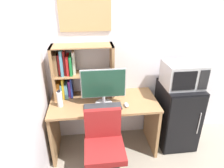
# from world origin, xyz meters

# --- Properties ---
(wall_back) EXTENTS (6.40, 0.04, 2.60)m
(wall_back) POSITION_xyz_m (0.40, 0.02, 1.30)
(wall_back) COLOR silver
(wall_back) RESTS_ON ground_plane
(desk) EXTENTS (1.34, 0.64, 0.75)m
(desk) POSITION_xyz_m (-0.88, -0.32, 0.53)
(desk) COLOR #997047
(desk) RESTS_ON ground_plane
(hutch_bookshelf) EXTENTS (0.76, 0.26, 0.68)m
(hutch_bookshelf) POSITION_xyz_m (-1.24, -0.12, 1.10)
(hutch_bookshelf) COLOR #997047
(hutch_bookshelf) RESTS_ON desk
(monitor) EXTENTS (0.54, 0.21, 0.45)m
(monitor) POSITION_xyz_m (-0.88, -0.38, 1.00)
(monitor) COLOR #B7B7BC
(monitor) RESTS_ON desk
(keyboard) EXTENTS (0.45, 0.15, 0.02)m
(keyboard) POSITION_xyz_m (-0.90, -0.46, 0.76)
(keyboard) COLOR #333338
(keyboard) RESTS_ON desk
(computer_mouse) EXTENTS (0.05, 0.10, 0.04)m
(computer_mouse) POSITION_xyz_m (-0.62, -0.47, 0.77)
(computer_mouse) COLOR silver
(computer_mouse) RESTS_ON desk
(water_bottle) EXTENTS (0.06, 0.06, 0.21)m
(water_bottle) POSITION_xyz_m (-1.41, -0.37, 0.85)
(water_bottle) COLOR silver
(water_bottle) RESTS_ON desk
(mini_fridge) EXTENTS (0.48, 0.57, 0.90)m
(mini_fridge) POSITION_xyz_m (0.13, -0.30, 0.45)
(mini_fridge) COLOR black
(mini_fridge) RESTS_ON ground_plane
(microwave) EXTENTS (0.48, 0.39, 0.31)m
(microwave) POSITION_xyz_m (0.13, -0.29, 1.05)
(microwave) COLOR #ADADB2
(microwave) RESTS_ON mini_fridge
(desk_chair) EXTENTS (0.49, 0.49, 0.87)m
(desk_chair) POSITION_xyz_m (-0.92, -0.84, 0.39)
(desk_chair) COLOR black
(desk_chair) RESTS_ON ground_plane
(wall_corkboard) EXTENTS (0.62, 0.02, 0.42)m
(wall_corkboard) POSITION_xyz_m (-1.06, -0.01, 1.78)
(wall_corkboard) COLOR tan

